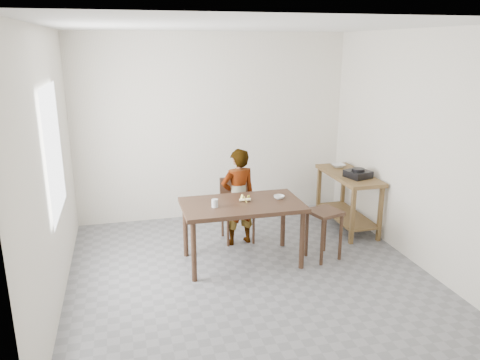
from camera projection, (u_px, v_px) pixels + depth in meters
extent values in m
cube|color=slate|center=(249.00, 274.00, 5.37)|extent=(4.00, 4.00, 0.04)
cube|color=white|center=(250.00, 24.00, 4.60)|extent=(4.00, 4.00, 0.04)
cube|color=white|center=(213.00, 127.00, 6.87)|extent=(4.00, 0.04, 2.70)
cube|color=white|center=(330.00, 228.00, 3.11)|extent=(4.00, 0.04, 2.70)
cube|color=white|center=(48.00, 171.00, 4.51)|extent=(0.04, 4.00, 2.70)
cube|color=white|center=(415.00, 149.00, 5.47)|extent=(0.04, 4.00, 2.70)
cube|color=white|center=(54.00, 151.00, 4.66)|extent=(0.02, 1.10, 1.30)
imported|color=white|center=(238.00, 197.00, 6.01)|extent=(0.51, 0.38, 1.27)
cylinder|color=silver|center=(215.00, 203.00, 5.29)|extent=(0.10, 0.10, 0.09)
imported|color=silver|center=(279.00, 197.00, 5.58)|extent=(0.15, 0.15, 0.04)
imported|color=silver|center=(338.00, 166.00, 6.80)|extent=(0.21, 0.21, 0.05)
cube|color=black|center=(358.00, 174.00, 6.28)|extent=(0.35, 0.35, 0.10)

